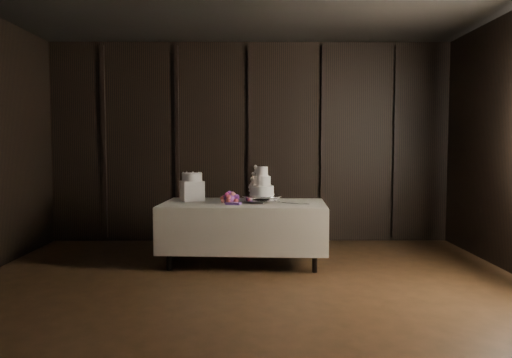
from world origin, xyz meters
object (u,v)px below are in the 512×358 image
object	(u,v)px
wedding_cake	(260,184)
bouquet	(230,199)
display_table	(244,230)
small_cake	(192,177)
box_pedestal	(192,191)
cake_stand	(262,199)

from	to	relation	value
wedding_cake	bouquet	world-z (taller)	wedding_cake
display_table	small_cake	world-z (taller)	small_cake
wedding_cake	box_pedestal	size ratio (longest dim) A/B	1.35
display_table	cake_stand	world-z (taller)	cake_stand
cake_stand	small_cake	xyz separation A→B (m)	(-0.88, 0.21, 0.26)
display_table	box_pedestal	world-z (taller)	box_pedestal
box_pedestal	small_cake	distance (m)	0.18
cake_stand	small_cake	distance (m)	0.94
wedding_cake	bouquet	bearing A→B (deg)	-148.57
small_cake	cake_stand	bearing A→B (deg)	-13.49
cake_stand	wedding_cake	bearing A→B (deg)	-150.26
wedding_cake	box_pedestal	world-z (taller)	wedding_cake
cake_stand	box_pedestal	bearing A→B (deg)	166.51
wedding_cake	bouquet	xyz separation A→B (m)	(-0.37, -0.09, -0.17)
bouquet	small_cake	distance (m)	0.63
display_table	small_cake	xyz separation A→B (m)	(-0.66, 0.20, 0.64)
display_table	small_cake	distance (m)	0.94
display_table	wedding_cake	world-z (taller)	wedding_cake
bouquet	box_pedestal	size ratio (longest dim) A/B	1.46
wedding_cake	display_table	bearing A→B (deg)	-167.99
bouquet	box_pedestal	bearing A→B (deg)	147.43
wedding_cake	box_pedestal	bearing A→B (deg)	-176.68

